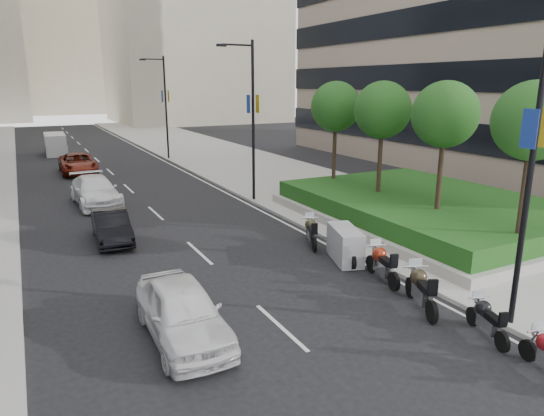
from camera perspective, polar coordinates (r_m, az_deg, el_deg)
ground at (r=12.24m, az=17.25°, el=-19.57°), size 160.00×160.00×0.00m
sidewalk_right at (r=41.02m, az=-3.40°, el=5.13°), size 10.00×100.00×0.15m
lane_edge at (r=39.21m, az=-10.51°, el=4.38°), size 0.12×100.00×0.01m
lane_centre at (r=38.05m, az=-18.01°, el=3.60°), size 0.12×100.00×0.01m
building_cream_right at (r=92.52m, az=-9.31°, el=21.31°), size 28.00×24.00×36.00m
building_cream_centre at (r=127.92m, az=-24.45°, el=18.77°), size 30.00×24.00×38.00m
planter at (r=25.18m, az=17.77°, el=-0.88°), size 10.00×14.00×0.40m
hedge at (r=25.04m, az=17.87°, el=0.44°), size 9.40×13.40×0.80m
tree_0 at (r=19.43m, az=28.37°, el=8.95°), size 2.80×2.80×6.30m
tree_1 at (r=21.94m, az=19.70°, el=10.27°), size 2.80×2.80×6.30m
tree_2 at (r=24.84m, az=12.87°, el=11.14°), size 2.80×2.80×6.30m
tree_3 at (r=28.01m, az=7.51°, el=11.71°), size 2.80×2.80×6.30m
lamp_post_0 at (r=14.19m, az=28.05°, el=6.09°), size 2.34×0.45×9.00m
lamp_post_1 at (r=27.60m, az=-2.54°, el=11.03°), size 2.34×0.45×9.00m
lamp_post_2 at (r=44.55m, az=-12.59°, el=12.02°), size 2.34×0.45×9.00m
motorcycle_2 at (r=14.65m, az=23.95°, el=-11.90°), size 0.85×1.88×0.97m
motorcycle_3 at (r=15.63m, az=17.11°, el=-9.12°), size 1.14×2.26×1.19m
motorcycle_4 at (r=17.40m, az=12.82°, el=-6.44°), size 0.82×2.28×1.15m
motorcycle_5 at (r=18.98m, az=8.59°, el=-4.31°), size 1.52×2.34×1.32m
motorcycle_6 at (r=20.67m, az=4.64°, el=-2.82°), size 1.05×2.09×1.10m
car_a at (r=13.50m, az=-10.52°, el=-11.86°), size 1.95×4.65×1.57m
car_b at (r=22.23m, az=-18.35°, el=-2.09°), size 1.61×4.10×1.33m
car_c at (r=29.21m, az=-20.09°, el=1.89°), size 2.47×5.57×1.59m
car_d at (r=40.11m, az=-21.87°, el=4.90°), size 2.60×5.51×1.52m
delivery_van at (r=51.45m, az=-24.11°, el=6.77°), size 1.94×4.81×2.00m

